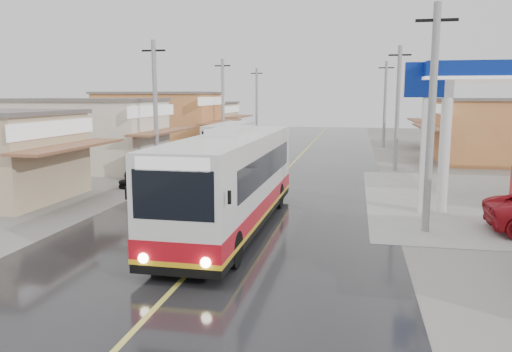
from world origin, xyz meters
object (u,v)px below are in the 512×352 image
object	(u,v)px
coach_bus	(233,181)
tricycle_near	(145,163)
tyre_stack	(127,184)
cyclist	(182,182)
second_bus	(230,140)

from	to	relation	value
coach_bus	tricycle_near	distance (m)	12.36
tyre_stack	cyclist	bearing A→B (deg)	-21.12
coach_bus	tyre_stack	distance (m)	10.27
tyre_stack	tricycle_near	bearing A→B (deg)	93.73
coach_bus	second_bus	bearing A→B (deg)	105.07
tricycle_near	second_bus	bearing A→B (deg)	83.01
second_bus	cyclist	size ratio (longest dim) A/B	4.05
coach_bus	tricycle_near	world-z (taller)	coach_bus
second_bus	tricycle_near	xyz separation A→B (m)	(-2.65, -9.91, -0.52)
second_bus	cyclist	bearing A→B (deg)	-85.47
cyclist	coach_bus	bearing A→B (deg)	-70.31
cyclist	second_bus	bearing A→B (deg)	78.14
coach_bus	second_bus	distance (m)	20.17
cyclist	tyre_stack	bearing A→B (deg)	142.48
second_bus	tricycle_near	size ratio (longest dim) A/B	3.50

